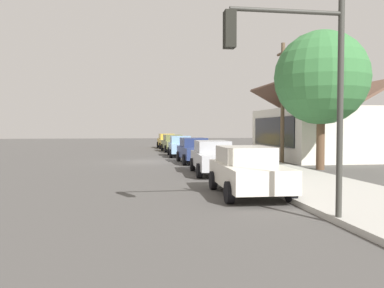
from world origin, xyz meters
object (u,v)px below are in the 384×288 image
(car_skyblue, at_px, (181,146))
(traffic_light_main, at_px, (296,71))
(car_mustard, at_px, (167,141))
(car_navy, at_px, (194,150))
(car_ivory, at_px, (248,170))
(shade_tree, at_px, (321,78))
(utility_pole_wooden, at_px, (283,101))
(car_olive, at_px, (173,143))
(car_silver, at_px, (213,157))
(fire_hydrant_red, at_px, (211,153))

(car_skyblue, relative_size, traffic_light_main, 0.93)
(car_mustard, height_order, car_navy, same)
(car_ivory, bearing_deg, car_mustard, -178.31)
(car_navy, height_order, shade_tree, shade_tree)
(shade_tree, height_order, traffic_light_main, shade_tree)
(car_mustard, relative_size, traffic_light_main, 0.94)
(car_mustard, height_order, utility_pole_wooden, utility_pole_wooden)
(car_olive, xyz_separation_m, car_silver, (18.40, 0.04, 0.00))
(car_ivory, relative_size, fire_hydrant_red, 6.20)
(car_mustard, relative_size, shade_tree, 0.67)
(fire_hydrant_red, bearing_deg, traffic_light_main, -5.35)
(car_olive, height_order, car_ivory, same)
(car_navy, bearing_deg, traffic_light_main, -1.83)
(car_ivory, height_order, traffic_light_main, traffic_light_main)
(car_navy, height_order, car_ivory, same)
(car_mustard, distance_m, car_skyblue, 12.79)
(car_navy, relative_size, utility_pole_wooden, 0.60)
(car_olive, distance_m, car_ivory, 24.48)
(car_mustard, distance_m, utility_pole_wooden, 20.94)
(car_navy, bearing_deg, car_olive, 179.46)
(car_skyblue, xyz_separation_m, car_ivory, (18.09, 0.01, 0.00))
(traffic_light_main, height_order, utility_pole_wooden, utility_pole_wooden)
(car_skyblue, xyz_separation_m, fire_hydrant_red, (4.52, 1.53, -0.32))
(shade_tree, height_order, fire_hydrant_red, shade_tree)
(car_mustard, bearing_deg, car_skyblue, -1.31)
(car_mustard, bearing_deg, car_olive, -0.79)
(car_skyblue, height_order, fire_hydrant_red, car_skyblue)
(car_mustard, xyz_separation_m, fire_hydrant_red, (17.31, 1.50, -0.32))
(car_ivory, distance_m, utility_pole_wooden, 12.62)
(car_olive, bearing_deg, car_skyblue, -3.01)
(car_skyblue, relative_size, car_navy, 1.07)
(car_mustard, relative_size, car_silver, 1.00)
(car_mustard, relative_size, utility_pole_wooden, 0.65)
(car_olive, height_order, fire_hydrant_red, car_olive)
(car_olive, distance_m, fire_hydrant_red, 11.01)
(utility_pole_wooden, bearing_deg, shade_tree, 8.92)
(car_mustard, xyz_separation_m, car_silver, (24.79, 0.08, -0.00))
(car_silver, distance_m, utility_pole_wooden, 7.89)
(car_navy, bearing_deg, car_silver, -1.15)
(car_ivory, bearing_deg, car_navy, -178.90)
(car_navy, xyz_separation_m, car_silver, (6.00, -0.03, 0.00))
(shade_tree, bearing_deg, traffic_light_main, -29.18)
(car_skyblue, distance_m, car_navy, 6.01)
(traffic_light_main, height_order, fire_hydrant_red, traffic_light_main)
(car_mustard, xyz_separation_m, car_olive, (6.40, 0.04, -0.00))
(car_skyblue, bearing_deg, fire_hydrant_red, 21.21)
(car_silver, bearing_deg, traffic_light_main, 1.63)
(car_navy, bearing_deg, shade_tree, 49.13)
(traffic_light_main, bearing_deg, shade_tree, 150.82)
(car_mustard, bearing_deg, fire_hydrant_red, 3.80)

